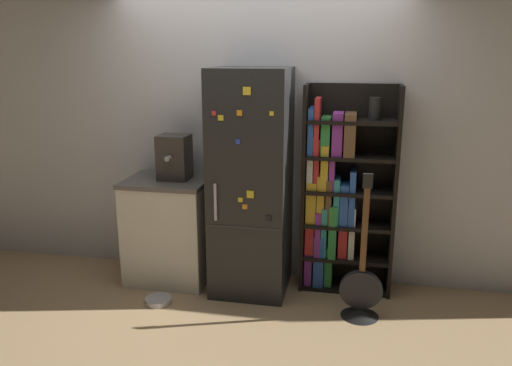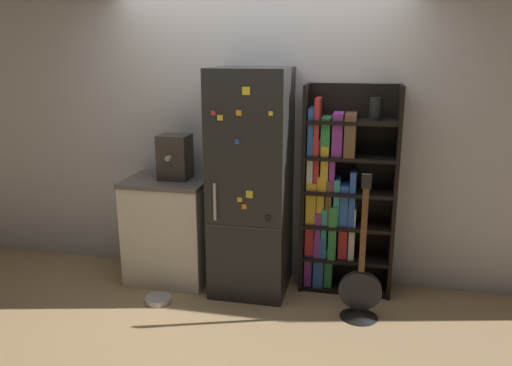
# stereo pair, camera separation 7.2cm
# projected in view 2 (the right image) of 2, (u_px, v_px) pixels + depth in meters

# --- Properties ---
(ground_plane) EXTENTS (16.00, 16.00, 0.00)m
(ground_plane) POSITION_uv_depth(u_px,v_px,m) (248.00, 294.00, 4.27)
(ground_plane) COLOR tan
(wall_back) EXTENTS (8.00, 0.05, 2.60)m
(wall_back) POSITION_uv_depth(u_px,v_px,m) (260.00, 135.00, 4.39)
(wall_back) COLOR silver
(wall_back) RESTS_ON ground_plane
(refrigerator) EXTENTS (0.63, 0.65, 1.89)m
(refrigerator) POSITION_uv_depth(u_px,v_px,m) (251.00, 183.00, 4.16)
(refrigerator) COLOR black
(refrigerator) RESTS_ON ground_plane
(bookshelf) EXTENTS (0.77, 0.32, 1.76)m
(bookshelf) POSITION_uv_depth(u_px,v_px,m) (338.00, 197.00, 4.21)
(bookshelf) COLOR black
(bookshelf) RESTS_ON ground_plane
(kitchen_counter) EXTENTS (0.72, 0.58, 0.94)m
(kitchen_counter) POSITION_uv_depth(u_px,v_px,m) (170.00, 229.00, 4.47)
(kitchen_counter) COLOR silver
(kitchen_counter) RESTS_ON ground_plane
(espresso_machine) EXTENTS (0.26, 0.30, 0.39)m
(espresso_machine) POSITION_uv_depth(u_px,v_px,m) (175.00, 157.00, 4.31)
(espresso_machine) COLOR #38332D
(espresso_machine) RESTS_ON kitchen_counter
(guitar) EXTENTS (0.33, 0.30, 1.18)m
(guitar) POSITION_uv_depth(u_px,v_px,m) (360.00, 297.00, 3.85)
(guitar) COLOR black
(guitar) RESTS_ON ground_plane
(pet_bowl) EXTENTS (0.22, 0.22, 0.04)m
(pet_bowl) POSITION_uv_depth(u_px,v_px,m) (158.00, 299.00, 4.12)
(pet_bowl) COLOR #B7B7BC
(pet_bowl) RESTS_ON ground_plane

